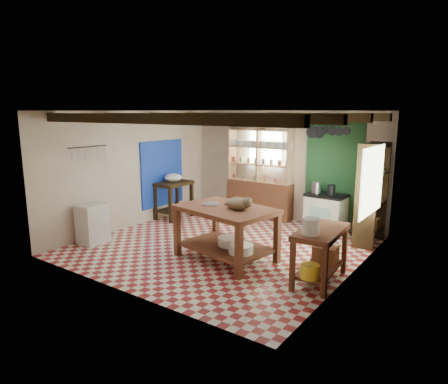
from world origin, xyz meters
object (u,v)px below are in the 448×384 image
Objects in this scene: work_table at (226,233)px; prep_table at (174,200)px; stove at (326,212)px; white_cabinet at (93,224)px; right_counter at (320,255)px; cat at (238,203)px.

work_table reaches higher than prep_table.
white_cabinet is at bearing -131.15° from stove.
prep_table is at bearing 88.85° from white_cabinet.
right_counter is (0.95, -2.65, 0.01)m from stove.
white_cabinet is 4.48m from right_counter.
right_counter reaches higher than stove.
right_counter is (1.73, 0.05, -0.05)m from work_table.
cat is at bearing -28.64° from prep_table.
stove is 0.93× the size of prep_table.
work_table is 1.73m from right_counter.
stove is at bearing 78.33° from cat.
white_cabinet is 0.68× the size of right_counter.
work_table is 2.79m from white_cabinet.
stove is 1.83× the size of cat.
prep_table is (-3.43, -1.17, 0.04)m from stove.
work_table is at bearing 177.32° from right_counter.
work_table is 2.10× the size of white_cabinet.
prep_table is 3.33m from cat.
cat reaches higher than prep_table.
cat is at bearing 11.31° from work_table.
stove is 2.82m from cat.
stove is 4.93m from white_cabinet.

